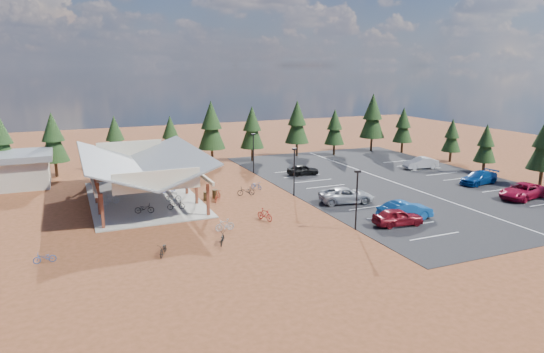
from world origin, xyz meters
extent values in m
plane|color=#562F16|center=(0.00, 0.00, 0.00)|extent=(140.00, 140.00, 0.00)
cube|color=black|center=(18.50, 3.00, 0.02)|extent=(27.00, 44.00, 0.04)
cube|color=gray|center=(-10.00, 7.00, 0.05)|extent=(10.60, 18.60, 0.10)
cube|color=brown|center=(-14.60, -1.40, 1.60)|extent=(0.25, 0.25, 3.00)
cube|color=brown|center=(-14.60, 2.80, 1.60)|extent=(0.25, 0.25, 3.00)
cube|color=brown|center=(-14.60, 7.00, 1.60)|extent=(0.25, 0.25, 3.00)
cube|color=brown|center=(-14.60, 11.20, 1.60)|extent=(0.25, 0.25, 3.00)
cube|color=brown|center=(-14.60, 15.40, 1.60)|extent=(0.25, 0.25, 3.00)
cube|color=brown|center=(-5.40, -1.40, 1.60)|extent=(0.25, 0.25, 3.00)
cube|color=brown|center=(-5.40, 2.80, 1.60)|extent=(0.25, 0.25, 3.00)
cube|color=brown|center=(-5.40, 7.00, 1.60)|extent=(0.25, 0.25, 3.00)
cube|color=brown|center=(-5.40, 11.20, 1.60)|extent=(0.25, 0.25, 3.00)
cube|color=brown|center=(-5.40, 15.40, 1.60)|extent=(0.25, 0.25, 3.00)
cube|color=beige|center=(-15.00, 7.00, 3.10)|extent=(0.22, 18.00, 0.35)
cube|color=beige|center=(-5.00, 7.00, 3.10)|extent=(0.22, 18.00, 0.35)
cube|color=slate|center=(-12.90, 7.00, 4.00)|extent=(5.85, 19.40, 2.13)
cube|color=slate|center=(-7.10, 7.00, 4.00)|extent=(5.85, 19.40, 2.13)
cube|color=beige|center=(-10.00, -2.00, 3.90)|extent=(7.50, 0.15, 1.80)
cube|color=beige|center=(-10.00, 16.00, 3.90)|extent=(7.50, 0.15, 1.80)
cube|color=#ADA593|center=(-24.00, 18.00, 1.60)|extent=(10.00, 6.00, 3.20)
cylinder|color=black|center=(5.00, -10.00, 2.50)|extent=(0.14, 0.14, 5.00)
cube|color=black|center=(5.00, -10.00, 5.05)|extent=(0.50, 0.25, 0.18)
cylinder|color=black|center=(5.00, 2.00, 2.50)|extent=(0.14, 0.14, 5.00)
cube|color=black|center=(5.00, 2.00, 5.05)|extent=(0.50, 0.25, 0.18)
cylinder|color=black|center=(5.00, 14.00, 2.50)|extent=(0.14, 0.14, 5.00)
cube|color=black|center=(5.00, 14.00, 5.05)|extent=(0.50, 0.25, 0.18)
cylinder|color=#413017|center=(-4.12, 3.87, 0.45)|extent=(0.60, 0.60, 0.90)
cylinder|color=#413017|center=(-3.02, 4.35, 0.45)|extent=(0.60, 0.60, 0.90)
cylinder|color=#382314|center=(-23.98, 21.11, 1.00)|extent=(0.36, 0.36, 2.01)
cone|color=black|center=(-23.98, 21.11, 4.42)|extent=(3.54, 3.54, 4.82)
cylinder|color=#382314|center=(-18.35, 21.79, 0.98)|extent=(0.36, 0.36, 1.97)
cone|color=black|center=(-18.35, 21.79, 4.33)|extent=(3.46, 3.46, 4.72)
cone|color=black|center=(-18.35, 21.79, 6.29)|extent=(2.68, 2.68, 3.54)
cylinder|color=#382314|center=(-11.01, 22.58, 0.88)|extent=(0.36, 0.36, 1.77)
cone|color=black|center=(-11.01, 22.58, 3.89)|extent=(3.11, 3.11, 4.25)
cone|color=black|center=(-11.01, 22.58, 5.66)|extent=(2.41, 2.41, 3.18)
cylinder|color=#382314|center=(-3.72, 22.87, 0.85)|extent=(0.36, 0.36, 1.69)
cone|color=black|center=(-3.72, 22.87, 3.73)|extent=(2.98, 2.98, 4.06)
cone|color=black|center=(-3.72, 22.87, 5.42)|extent=(2.30, 2.30, 3.05)
cylinder|color=#382314|center=(1.89, 22.19, 1.08)|extent=(0.36, 0.36, 2.16)
cone|color=black|center=(1.89, 22.19, 4.75)|extent=(3.80, 3.80, 5.19)
cone|color=black|center=(1.89, 22.19, 6.92)|extent=(2.94, 2.94, 3.89)
cylinder|color=#382314|center=(7.81, 21.80, 0.97)|extent=(0.36, 0.36, 1.94)
cone|color=black|center=(7.81, 21.80, 4.27)|extent=(3.42, 3.42, 4.66)
cone|color=black|center=(7.81, 21.80, 6.22)|extent=(2.64, 2.64, 3.50)
cylinder|color=#382314|center=(15.45, 22.74, 1.04)|extent=(0.36, 0.36, 2.08)
cone|color=black|center=(15.45, 22.74, 4.57)|extent=(3.65, 3.65, 4.98)
cone|color=black|center=(15.45, 22.74, 6.64)|extent=(2.82, 2.82, 3.74)
cylinder|color=#382314|center=(21.11, 21.18, 0.87)|extent=(0.36, 0.36, 1.74)
cone|color=black|center=(21.11, 21.18, 3.83)|extent=(3.07, 3.07, 4.18)
cone|color=black|center=(21.11, 21.18, 5.57)|extent=(2.37, 2.37, 3.14)
cylinder|color=#382314|center=(28.52, 21.98, 1.13)|extent=(0.36, 0.36, 2.26)
cone|color=black|center=(28.52, 21.98, 4.97)|extent=(3.98, 3.98, 5.42)
cone|color=black|center=(28.52, 21.98, 7.23)|extent=(3.07, 3.07, 4.07)
cylinder|color=#382314|center=(32.93, -5.37, 0.99)|extent=(0.36, 0.36, 1.97)
cone|color=black|center=(32.93, -5.37, 4.34)|extent=(3.47, 3.47, 4.73)
cylinder|color=#382314|center=(32.11, 2.20, 0.78)|extent=(0.36, 0.36, 1.56)
cone|color=black|center=(32.11, 2.20, 3.44)|extent=(2.75, 2.75, 3.75)
cone|color=black|center=(32.11, 2.20, 5.00)|extent=(2.13, 2.13, 2.81)
cylinder|color=#382314|center=(33.92, 10.06, 0.76)|extent=(0.36, 0.36, 1.52)
cone|color=black|center=(33.92, 10.06, 3.34)|extent=(2.67, 2.67, 3.64)
cone|color=black|center=(33.92, 10.06, 4.85)|extent=(2.06, 2.06, 2.73)
cylinder|color=#382314|center=(32.17, 18.83, 0.88)|extent=(0.36, 0.36, 1.76)
cone|color=black|center=(32.17, 18.83, 3.87)|extent=(3.09, 3.09, 4.22)
cone|color=black|center=(32.17, 18.83, 5.62)|extent=(2.39, 2.39, 3.16)
imported|color=black|center=(-10.74, 1.46, 0.57)|extent=(1.87, 1.02, 0.93)
imported|color=gray|center=(-13.31, 5.79, 0.62)|extent=(1.79, 1.02, 1.04)
imported|color=navy|center=(-11.23, 10.59, 0.50)|extent=(1.63, 0.95, 0.81)
imported|color=maroon|center=(-11.00, 14.08, 0.56)|extent=(1.58, 0.59, 0.93)
imported|color=black|center=(-7.76, 1.51, 0.54)|extent=(1.73, 0.83, 0.87)
imported|color=gray|center=(-7.39, 4.44, 0.58)|extent=(1.67, 0.90, 0.97)
imported|color=navy|center=(-7.12, 8.31, 0.52)|extent=(1.67, 0.90, 0.83)
imported|color=maroon|center=(-8.84, 12.35, 0.56)|extent=(1.58, 0.91, 0.92)
imported|color=black|center=(-11.05, -9.31, 0.47)|extent=(1.28, 1.90, 0.94)
imported|color=#1C4793|center=(-18.99, -7.46, 0.40)|extent=(1.52, 0.54, 0.80)
imported|color=maroon|center=(-1.11, -4.65, 0.55)|extent=(1.17, 1.89, 1.10)
imported|color=black|center=(-6.40, -8.78, 0.46)|extent=(1.27, 1.85, 0.92)
imported|color=#9FA3A7|center=(-5.26, -5.89, 0.50)|extent=(1.68, 0.53, 1.00)
imported|color=#154599|center=(2.31, 6.17, 0.42)|extent=(1.14, 1.67, 0.83)
imported|color=maroon|center=(-3.13, 3.12, 0.55)|extent=(1.48, 1.81, 1.11)
imported|color=black|center=(0.29, 4.03, 0.48)|extent=(1.94, 1.08, 0.97)
imported|color=maroon|center=(8.93, -10.54, 0.79)|extent=(4.60, 2.31, 1.50)
imported|color=#114A91|center=(10.57, -9.42, 0.87)|extent=(5.12, 1.98, 1.66)
imported|color=#A9ABB0|center=(8.63, -2.62, 0.81)|extent=(5.91, 3.60, 1.53)
imported|color=black|center=(10.29, 10.39, 0.72)|extent=(4.10, 1.89, 1.36)
imported|color=maroon|center=(26.31, -8.49, 0.83)|extent=(6.14, 3.76, 1.59)
imported|color=navy|center=(27.03, -1.97, 0.79)|extent=(5.47, 2.96, 1.50)
imported|color=silver|center=(26.55, 7.63, 0.81)|extent=(4.82, 2.20, 1.53)
camera|label=1|loc=(-16.84, -43.03, 13.56)|focal=32.00mm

